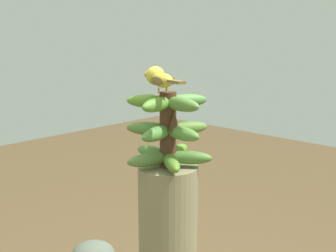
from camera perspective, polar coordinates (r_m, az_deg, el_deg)
banana_bunch at (r=1.22m, az=0.01°, el=-0.50°), size 0.27×0.27×0.23m
perched_bird at (r=1.18m, az=-1.21°, el=6.72°), size 0.08×0.19×0.07m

